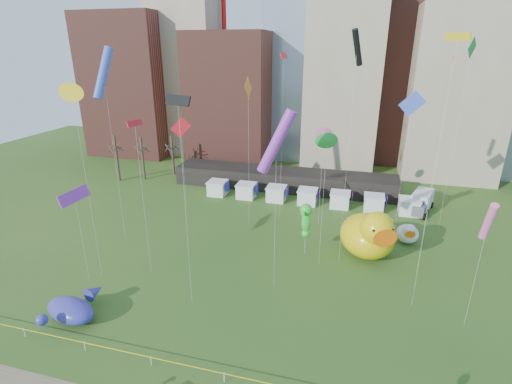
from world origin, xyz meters
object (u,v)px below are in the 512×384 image
(big_duck, at_px, (369,234))
(small_duck, at_px, (408,233))
(seahorse_green, at_px, (306,218))
(box_truck, at_px, (421,202))
(whale_inflatable, at_px, (72,309))
(seahorse_purple, at_px, (378,228))

(big_duck, relative_size, small_duck, 2.45)
(seahorse_green, bearing_deg, box_truck, 63.31)
(big_duck, relative_size, seahorse_green, 1.41)
(big_duck, height_order, whale_inflatable, big_duck)
(small_duck, distance_m, seahorse_purple, 6.73)
(big_duck, height_order, small_duck, big_duck)
(small_duck, relative_size, box_truck, 0.54)
(seahorse_green, height_order, box_truck, seahorse_green)
(whale_inflatable, bearing_deg, small_duck, 50.11)
(seahorse_green, height_order, whale_inflatable, seahorse_green)
(small_duck, distance_m, box_truck, 11.67)
(seahorse_purple, bearing_deg, box_truck, 44.05)
(big_duck, relative_size, seahorse_purple, 1.68)
(whale_inflatable, distance_m, box_truck, 48.20)
(box_truck, bearing_deg, small_duck, -85.15)
(seahorse_green, distance_m, seahorse_purple, 8.25)
(seahorse_purple, relative_size, whale_inflatable, 0.82)
(big_duck, relative_size, whale_inflatable, 1.37)
(big_duck, distance_m, seahorse_green, 7.52)
(seahorse_green, relative_size, box_truck, 0.93)
(big_duck, distance_m, box_truck, 18.08)
(seahorse_green, height_order, seahorse_purple, seahorse_green)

